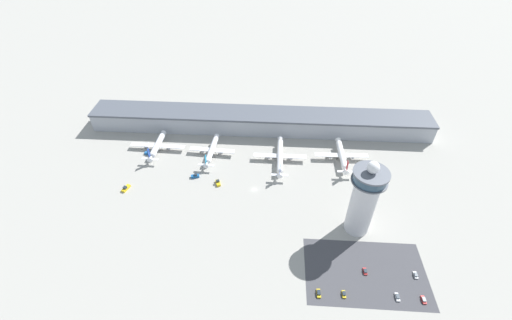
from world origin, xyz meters
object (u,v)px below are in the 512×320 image
object	(u,v)px
airplane_gate_delta	(342,155)
service_truck_water	(149,153)
car_red_hatchback	(397,297)
car_navy_sedan	(319,293)
control_tower	(364,199)
service_truck_catering	(126,188)
airplane_gate_charlie	(280,156)
airplane_gate_alpha	(157,146)
car_green_van	(416,275)
service_truck_fuel	(218,183)
airplane_gate_bravo	(212,150)
car_silver_sedan	(344,294)
car_white_wagon	(424,300)
service_truck_baggage	(195,176)
car_yellow_taxi	(365,271)

from	to	relation	value
airplane_gate_delta	service_truck_water	distance (m)	143.17
car_red_hatchback	car_navy_sedan	world-z (taller)	car_navy_sedan
control_tower	airplane_gate_delta	size ratio (longest dim) A/B	1.32
service_truck_catering	airplane_gate_charlie	bearing A→B (deg)	19.28
airplane_gate_alpha	service_truck_catering	xyz separation A→B (m)	(-9.50, -43.04, -3.10)
airplane_gate_alpha	car_green_van	distance (m)	191.05
car_red_hatchback	car_navy_sedan	distance (m)	39.05
control_tower	service_truck_fuel	world-z (taller)	control_tower
airplane_gate_bravo	service_truck_fuel	size ratio (longest dim) A/B	5.89
airplane_gate_charlie	car_silver_sedan	world-z (taller)	airplane_gate_charlie
car_white_wagon	service_truck_water	bearing A→B (deg)	148.52
airplane_gate_bravo	car_red_hatchback	bearing A→B (deg)	-43.91
car_silver_sedan	airplane_gate_alpha	bearing A→B (deg)	139.03
car_silver_sedan	car_green_van	distance (m)	41.15
service_truck_baggage	service_truck_catering	bearing A→B (deg)	-161.51
airplane_gate_delta	service_truck_fuel	world-z (taller)	airplane_gate_delta
control_tower	car_silver_sedan	size ratio (longest dim) A/B	12.71
car_green_van	car_red_hatchback	bearing A→B (deg)	-134.38
control_tower	airplane_gate_delta	distance (m)	65.60
service_truck_catering	car_yellow_taxi	xyz separation A→B (m)	(148.37, -52.69, -0.43)
control_tower	service_truck_catering	world-z (taller)	control_tower
service_truck_baggage	airplane_gate_bravo	bearing A→B (deg)	72.96
airplane_gate_charlie	service_truck_fuel	distance (m)	49.77
service_truck_catering	service_truck_water	size ratio (longest dim) A/B	1.08
service_truck_catering	control_tower	bearing A→B (deg)	-8.82
airplane_gate_delta	airplane_gate_bravo	bearing A→B (deg)	179.73
airplane_gate_charlie	car_white_wagon	bearing A→B (deg)	-54.93
airplane_gate_bravo	service_truck_catering	xyz separation A→B (m)	(-51.65, -39.94, -3.39)
airplane_gate_charlie	car_red_hatchback	distance (m)	118.13
service_truck_baggage	car_white_wagon	distance (m)	153.93
control_tower	service_truck_catering	xyz separation A→B (m)	(-148.16, 23.00, -23.60)
airplane_gate_bravo	service_truck_water	bearing A→B (deg)	-176.97
airplane_gate_bravo	car_red_hatchback	distance (m)	153.03
control_tower	service_truck_baggage	distance (m)	113.31
airplane_gate_bravo	airplane_gate_delta	distance (m)	95.65
car_yellow_taxi	car_red_hatchback	bearing A→B (deg)	-45.01
car_yellow_taxi	service_truck_water	bearing A→B (deg)	148.00
service_truck_catering	service_truck_fuel	bearing A→B (deg)	8.47
airplane_gate_alpha	car_white_wagon	xyz separation A→B (m)	(164.97, -109.90, -3.55)
service_truck_water	car_white_wagon	world-z (taller)	service_truck_water
airplane_gate_alpha	car_yellow_taxi	world-z (taller)	airplane_gate_alpha
control_tower	service_truck_catering	bearing A→B (deg)	171.18
car_red_hatchback	car_green_van	xyz separation A→B (m)	(12.60, 12.88, 0.03)
car_silver_sedan	car_white_wagon	xyz separation A→B (m)	(39.05, -0.54, -0.02)
service_truck_catering	car_red_hatchback	bearing A→B (deg)	-22.24
service_truck_water	car_white_wagon	xyz separation A→B (m)	(170.28, -104.28, -0.53)
airplane_gate_alpha	service_truck_catering	bearing A→B (deg)	-102.45
service_truck_catering	car_silver_sedan	world-z (taller)	service_truck_catering
car_green_van	car_navy_sedan	bearing A→B (deg)	-165.48
airplane_gate_alpha	car_red_hatchback	world-z (taller)	airplane_gate_alpha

